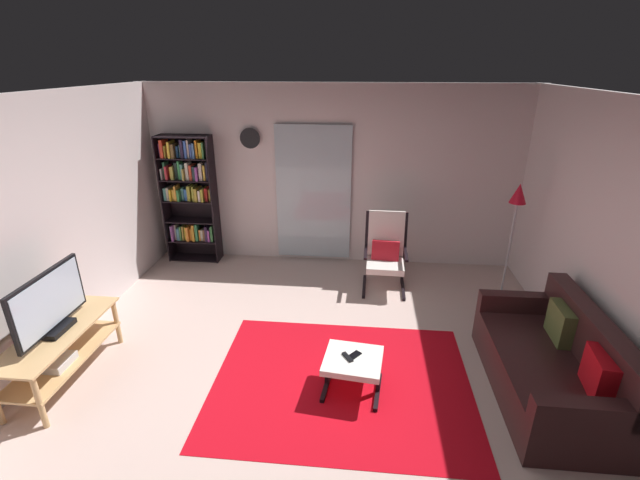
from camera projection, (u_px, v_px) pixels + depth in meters
ground_plane at (309, 384)px, 4.14m from camera, size 7.02×7.02×0.00m
wall_back at (332, 177)px, 6.31m from camera, size 5.60×0.06×2.60m
wall_left at (9, 249)px, 3.89m from camera, size 0.06×6.00×2.60m
glass_door_panel at (313, 194)px, 6.37m from camera, size 1.10×0.01×2.00m
area_rug at (342, 382)px, 4.16m from camera, size 2.45×1.93×0.01m
tv_stand at (60, 348)px, 4.07m from camera, size 0.50×1.30×0.54m
television at (50, 305)px, 3.92m from camera, size 0.20×0.90×0.59m
bookshelf_near_tv at (190, 192)px, 6.40m from camera, size 0.77×0.30×1.90m
leather_sofa at (553, 366)px, 3.92m from camera, size 0.85×1.71×0.83m
lounge_armchair at (386, 249)px, 5.78m from camera, size 0.58×0.66×1.02m
ottoman at (353, 364)px, 3.96m from camera, size 0.57×0.54×0.36m
tv_remote at (348, 357)px, 3.93m from camera, size 0.11×0.14×0.02m
cell_phone at (354, 355)px, 3.96m from camera, size 0.14×0.15×0.01m
floor_lamp_by_shelf at (516, 207)px, 5.24m from camera, size 0.22×0.22×1.52m
wall_clock at (250, 138)px, 6.14m from camera, size 0.29×0.03×0.29m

